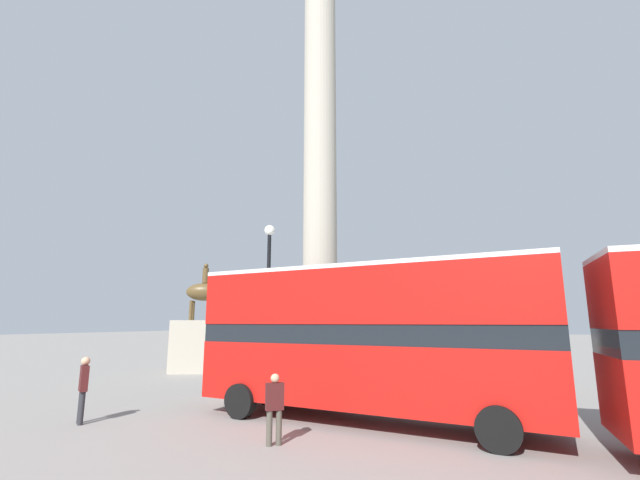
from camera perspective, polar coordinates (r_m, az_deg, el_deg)
The scene contains 7 objects.
ground_plane at distance 19.49m, azimuth 0.00°, elevation -19.21°, with size 200.00×200.00×0.00m, color gray.
monument_column at distance 19.57m, azimuth 0.00°, elevation -1.06°, with size 6.25×6.25×23.67m.
bus_a at distance 12.93m, azimuth 6.30°, elevation -12.45°, with size 10.47×3.62×4.44m.
equestrian_statue at distance 26.55m, azimuth -15.39°, elevation -12.62°, with size 3.98×3.59×6.30m.
street_lamp at distance 15.84m, azimuth -6.96°, elevation -8.74°, with size 0.39×0.39×6.41m.
pedestrian_near_lamp at distance 14.53m, azimuth -29.02°, elevation -16.55°, with size 0.51×0.42×1.83m.
pedestrian_by_plinth at distance 10.84m, azimuth -6.08°, elevation -21.12°, with size 0.42×0.41×1.61m.
Camera 1 is at (7.54, -17.75, 2.81)m, focal length 24.00 mm.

